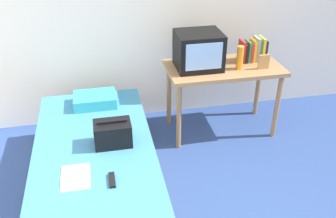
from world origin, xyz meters
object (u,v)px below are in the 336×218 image
(remote_dark, at_px, (112,180))
(handbag, at_px, (113,133))
(magazine, at_px, (76,177))
(bed, at_px, (97,170))
(water_bottle, at_px, (240,58))
(tv, at_px, (198,50))
(desk, at_px, (224,75))
(book_row, at_px, (253,50))
(picture_frame, at_px, (264,62))
(pillow, at_px, (95,100))

(remote_dark, bearing_deg, handbag, 84.26)
(magazine, bearing_deg, bed, 68.71)
(water_bottle, bearing_deg, remote_dark, -140.90)
(tv, bearing_deg, desk, -4.59)
(tv, height_order, handbag, tv)
(book_row, relative_size, magazine, 0.93)
(picture_frame, bearing_deg, remote_dark, -146.42)
(handbag, bearing_deg, pillow, 100.06)
(desk, distance_m, remote_dark, 1.72)
(water_bottle, height_order, handbag, water_bottle)
(picture_frame, height_order, magazine, picture_frame)
(picture_frame, bearing_deg, tv, 165.56)
(desk, distance_m, book_row, 0.40)
(bed, xyz_separation_m, water_bottle, (1.47, 0.64, 0.64))
(desk, relative_size, water_bottle, 4.90)
(book_row, relative_size, remote_dark, 1.72)
(book_row, height_order, pillow, book_row)
(desk, distance_m, handbag, 1.40)
(water_bottle, xyz_separation_m, handbag, (-1.30, -0.64, -0.30))
(bed, xyz_separation_m, picture_frame, (1.70, 0.60, 0.59))
(bed, height_order, desk, desk)
(bed, height_order, water_bottle, water_bottle)
(pillow, height_order, remote_dark, pillow)
(bed, height_order, remote_dark, remote_dark)
(tv, xyz_separation_m, remote_dark, (-0.96, -1.21, -0.45))
(water_bottle, bearing_deg, desk, 141.27)
(bed, height_order, tv, tv)
(water_bottle, bearing_deg, handbag, -154.04)
(desk, xyz_separation_m, magazine, (-1.49, -1.10, -0.18))
(pillow, height_order, magazine, pillow)
(desk, xyz_separation_m, tv, (-0.27, 0.02, 0.28))
(magazine, bearing_deg, tv, 42.62)
(picture_frame, bearing_deg, handbag, -159.02)
(picture_frame, relative_size, pillow, 0.36)
(desk, height_order, remote_dark, desk)
(bed, xyz_separation_m, desk, (1.35, 0.74, 0.42))
(tv, relative_size, book_row, 1.64)
(book_row, height_order, handbag, book_row)
(desk, bearing_deg, picture_frame, -21.45)
(book_row, bearing_deg, magazine, -146.92)
(bed, relative_size, pillow, 4.96)
(picture_frame, height_order, pillow, picture_frame)
(pillow, distance_m, remote_dark, 1.16)
(tv, relative_size, magazine, 1.52)
(book_row, xyz_separation_m, picture_frame, (0.02, -0.22, -0.04))
(book_row, xyz_separation_m, magazine, (-1.82, -1.19, -0.39))
(bed, bearing_deg, tv, 35.19)
(pillow, distance_m, magazine, 1.08)
(tv, bearing_deg, handbag, -140.61)
(picture_frame, xyz_separation_m, handbag, (-1.54, -0.59, -0.25))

